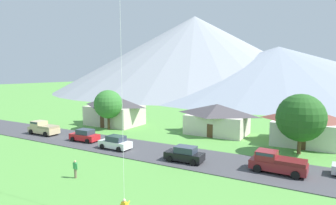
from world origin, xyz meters
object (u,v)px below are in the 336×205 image
Objects in this scene: house_rightmost at (305,125)px; tree_near_left at (108,104)px; house_right_center at (217,118)px; parked_car_white_east_end at (115,143)px; tree_center at (301,118)px; watcher_person at (75,169)px; parked_car_red_mid_east at (85,136)px; house_leftmost at (115,110)px; pickup_truck_sand_west_side at (43,128)px; pickup_truck_maroon_east_side at (277,162)px; parked_car_black_west_end at (185,154)px.

house_rightmost is 1.26× the size of tree_near_left.
parked_car_white_east_end is (-8.01, -14.99, -1.58)m from house_right_center.
watcher_person is at bearing -132.89° from tree_center.
tree_near_left is 1.57× the size of parked_car_red_mid_east.
pickup_truck_sand_west_side is (-4.19, -12.01, -1.74)m from house_leftmost.
pickup_truck_maroon_east_side is at bearing 0.52° from parked_car_red_mid_east.
tree_near_left is at bearing -168.21° from house_rightmost.
pickup_truck_sand_west_side is at bearing -179.61° from pickup_truck_maroon_east_side.
pickup_truck_maroon_east_side is at bearing 3.62° from parked_car_white_east_end.
parked_car_white_east_end is 2.52× the size of watcher_person.
tree_near_left is 1.59× the size of parked_car_white_east_end.
house_rightmost is at bearing 3.89° from house_leftmost.
parked_car_red_mid_east is at bearing -71.73° from tree_near_left.
watcher_person is (-17.36, -24.47, -1.68)m from house_rightmost.
pickup_truck_sand_west_side reaches higher than watcher_person.
pickup_truck_sand_west_side and pickup_truck_maroon_east_side have the same top height.
pickup_truck_maroon_east_side is at bearing -21.35° from house_leftmost.
house_leftmost is 24.80m from parked_car_black_west_end.
parked_car_white_east_end is 0.81× the size of pickup_truck_sand_west_side.
parked_car_white_east_end is (8.98, -8.97, -3.45)m from tree_near_left.
tree_center reaches higher than parked_car_black_west_end.
parked_car_white_east_end is at bearing -176.38° from pickup_truck_maroon_east_side.
watcher_person is at bearing -146.47° from pickup_truck_maroon_east_side.
house_rightmost reaches higher than parked_car_black_west_end.
parked_car_red_mid_east is 25.39m from pickup_truck_maroon_east_side.
house_leftmost is at bearing 158.65° from pickup_truck_maroon_east_side.
tree_center is (31.42, -3.78, 1.60)m from house_leftmost.
house_right_center is 24.87m from watcher_person.
house_rightmost is at bearing 36.45° from parked_car_white_east_end.
house_rightmost is 1.98× the size of parked_car_red_mid_east.
house_rightmost is 30.14m from tree_near_left.
parked_car_white_east_end is 0.80× the size of pickup_truck_maroon_east_side.
house_rightmost is at bearing 84.14° from pickup_truck_maroon_east_side.
tree_near_left is (-29.46, -6.15, 1.75)m from house_rightmost.
parked_car_white_east_end is 15.30m from pickup_truck_sand_west_side.
house_right_center is 15.39m from parked_car_black_west_end.
tree_near_left is at bearing -160.52° from house_right_center.
house_rightmost is 2.01× the size of parked_car_white_east_end.
house_rightmost is at bearing 0.62° from house_right_center.
pickup_truck_sand_west_side is at bearing 177.30° from parked_car_black_west_end.
house_rightmost is 25.51m from parked_car_white_east_end.
house_leftmost reaches higher than house_rightmost.
pickup_truck_maroon_east_side is (30.12, -11.77, -1.74)m from house_leftmost.
parked_car_white_east_end is at bearing -143.55° from house_rightmost.
parked_car_black_west_end and parked_car_red_mid_east have the same top height.
house_leftmost is 4.76m from tree_near_left.
tree_near_left reaches higher than house_rightmost.
parked_car_white_east_end is (11.08, -12.98, -1.93)m from house_leftmost.
tree_center is 28.15m from parked_car_red_mid_east.
tree_center is 1.71× the size of parked_car_white_east_end.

